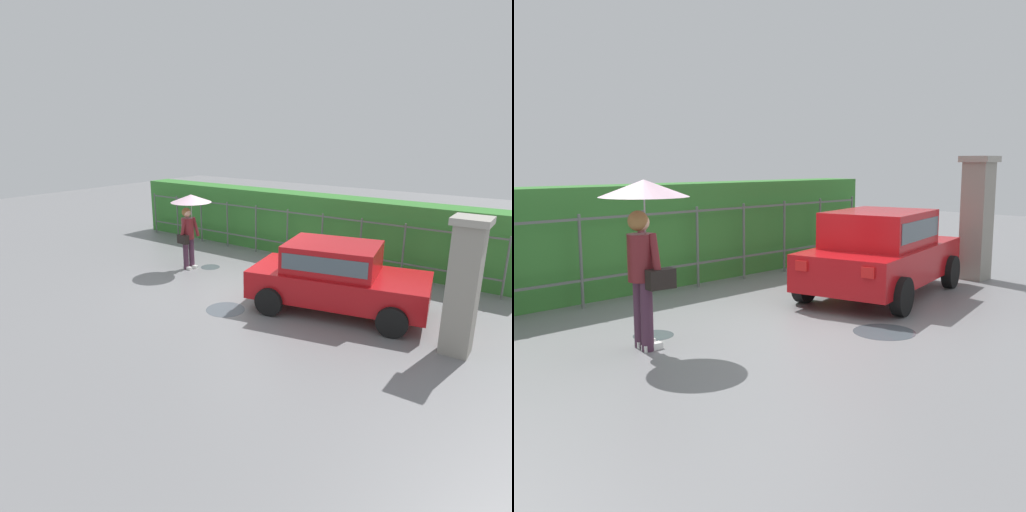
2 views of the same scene
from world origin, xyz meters
TOP-DOWN VIEW (x-y plane):
  - ground_plane at (0.00, 0.00)m, footprint 40.00×40.00m
  - car at (2.39, 0.19)m, footprint 3.96×2.46m
  - pedestrian at (-2.19, 0.53)m, footprint 1.11×1.11m
  - gate_pillar at (4.96, -0.28)m, footprint 0.60×0.60m
  - fence_section at (-0.57, 2.99)m, footprint 11.71×0.05m
  - hedge_row at (-0.57, 3.72)m, footprint 12.66×0.90m
  - puddle_near at (0.47, -1.20)m, footprint 0.85×0.85m
  - puddle_far at (-1.84, 0.92)m, footprint 0.54×0.54m

SIDE VIEW (x-z plane):
  - ground_plane at x=0.00m, z-range 0.00..0.00m
  - puddle_near at x=0.47m, z-range 0.00..0.00m
  - puddle_far at x=-1.84m, z-range 0.00..0.00m
  - car at x=2.39m, z-range 0.06..1.54m
  - fence_section at x=-0.57m, z-range 0.07..1.57m
  - hedge_row at x=-0.57m, z-range 0.00..1.90m
  - gate_pillar at x=4.96m, z-range 0.03..2.45m
  - pedestrian at x=-2.19m, z-range 0.57..2.65m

